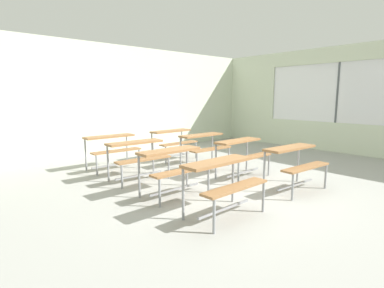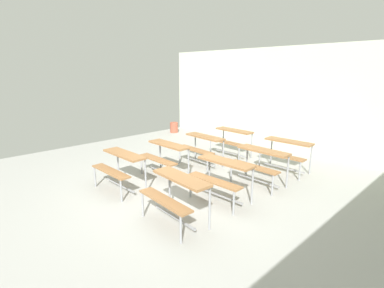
% 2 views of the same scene
% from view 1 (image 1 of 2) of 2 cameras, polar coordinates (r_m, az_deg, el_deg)
% --- Properties ---
extents(ground, '(10.00, 9.00, 0.05)m').
position_cam_1_polar(ground, '(5.29, 7.76, -8.91)').
color(ground, '#9E9E99').
extents(wall_back, '(10.00, 0.12, 3.00)m').
position_cam_1_polar(wall_back, '(8.68, -15.15, 8.10)').
color(wall_back, beige).
rests_on(wall_back, ground).
extents(wall_right, '(0.12, 9.00, 3.00)m').
position_cam_1_polar(wall_right, '(9.35, 29.48, 6.97)').
color(wall_right, beige).
rests_on(wall_right, ground).
extents(desk_bench_r0c0, '(1.12, 0.62, 0.74)m').
position_cam_1_polar(desk_bench_r0c0, '(4.03, 6.04, -5.87)').
color(desk_bench_r0c0, olive).
rests_on(desk_bench_r0c0, ground).
extents(desk_bench_r0c1, '(1.13, 0.64, 0.74)m').
position_cam_1_polar(desk_bench_r0c1, '(5.40, 19.04, -2.50)').
color(desk_bench_r0c1, olive).
rests_on(desk_bench_r0c1, ground).
extents(desk_bench_r1c0, '(1.11, 0.61, 0.74)m').
position_cam_1_polar(desk_bench_r1c0, '(4.85, -3.52, -3.27)').
color(desk_bench_r1c0, olive).
rests_on(desk_bench_r1c0, ground).
extents(desk_bench_r1c1, '(1.13, 0.64, 0.74)m').
position_cam_1_polar(desk_bench_r1c1, '(5.99, 9.56, -1.01)').
color(desk_bench_r1c1, olive).
rests_on(desk_bench_r1c1, ground).
extents(desk_bench_r2c0, '(1.11, 0.61, 0.74)m').
position_cam_1_polar(desk_bench_r2c0, '(5.80, -10.28, -1.37)').
color(desk_bench_r2c0, olive).
rests_on(desk_bench_r2c0, ground).
extents(desk_bench_r2c1, '(1.10, 0.59, 0.74)m').
position_cam_1_polar(desk_bench_r2c1, '(6.80, 2.39, 0.30)').
color(desk_bench_r2c1, olive).
rests_on(desk_bench_r2c1, ground).
extents(desk_bench_r3c0, '(1.10, 0.60, 0.74)m').
position_cam_1_polar(desk_bench_r3c0, '(6.80, -15.00, -0.00)').
color(desk_bench_r3c0, olive).
rests_on(desk_bench_r3c0, ground).
extents(desk_bench_r3c1, '(1.13, 0.64, 0.74)m').
position_cam_1_polar(desk_bench_r3c1, '(7.62, -3.53, 1.24)').
color(desk_bench_r3c1, olive).
rests_on(desk_bench_r3c1, ground).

